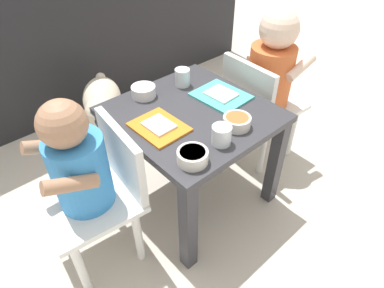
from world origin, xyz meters
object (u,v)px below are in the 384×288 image
object	(u,v)px
dining_table	(192,130)
food_tray_left	(159,126)
seated_child_left	(84,170)
water_cup_right	(221,136)
food_tray_right	(220,95)
seated_child_right	(269,73)
dog	(102,103)
cereal_bowl_right_side	(237,121)
water_cup_left	(182,78)
cereal_bowl_left_side	(144,91)
veggie_bowl_far	(193,156)

from	to	relation	value
dining_table	food_tray_left	world-z (taller)	food_tray_left
seated_child_left	water_cup_right	xyz separation A→B (m)	(0.36, -0.19, 0.05)
food_tray_left	food_tray_right	distance (m)	0.29
seated_child_right	food_tray_left	bearing A→B (deg)	178.73
dog	cereal_bowl_right_side	distance (m)	0.77
water_cup_right	dog	bearing A→B (deg)	91.07
water_cup_left	cereal_bowl_right_side	size ratio (longest dim) A/B	0.73
cereal_bowl_left_side	veggie_bowl_far	xyz separation A→B (m)	(-0.11, -0.39, -0.00)
veggie_bowl_far	cereal_bowl_right_side	xyz separation A→B (m)	(0.22, 0.03, -0.00)
dog	veggie_bowl_far	bearing A→B (deg)	-98.11
dining_table	dog	distance (m)	0.58
seated_child_right	cereal_bowl_left_side	xyz separation A→B (m)	(-0.48, 0.20, 0.02)
dog	cereal_bowl_left_side	size ratio (longest dim) A/B	4.68
veggie_bowl_far	cereal_bowl_right_side	world-z (taller)	veggie_bowl_far
water_cup_right	cereal_bowl_right_side	bearing A→B (deg)	14.44
water_cup_left	veggie_bowl_far	world-z (taller)	water_cup_left
food_tray_left	water_cup_right	world-z (taller)	water_cup_right
food_tray_left	food_tray_right	bearing A→B (deg)	0.00
food_tray_left	cereal_bowl_left_side	bearing A→B (deg)	67.62
seated_child_right	cereal_bowl_right_side	world-z (taller)	seated_child_right
food_tray_right	cereal_bowl_left_side	size ratio (longest dim) A/B	2.20
food_tray_left	cereal_bowl_left_side	size ratio (longest dim) A/B	2.01
seated_child_right	cereal_bowl_left_side	bearing A→B (deg)	157.15
seated_child_right	food_tray_left	xyz separation A→B (m)	(-0.56, 0.01, 0.00)
seated_child_left	seated_child_right	distance (m)	0.83
seated_child_left	veggie_bowl_far	bearing A→B (deg)	-39.38
seated_child_left	food_tray_right	size ratio (longest dim) A/B	3.27
food_tray_left	cereal_bowl_right_side	size ratio (longest dim) A/B	1.96
food_tray_left	water_cup_right	size ratio (longest dim) A/B	2.91
dining_table	veggie_bowl_far	size ratio (longest dim) A/B	5.76
water_cup_right	cereal_bowl_right_side	size ratio (longest dim) A/B	0.67
dog	food_tray_left	bearing A→B (deg)	-98.14
dining_table	water_cup_right	world-z (taller)	water_cup_right
food_tray_left	cereal_bowl_left_side	world-z (taller)	cereal_bowl_left_side
seated_child_right	cereal_bowl_right_side	bearing A→B (deg)	-157.47
veggie_bowl_far	water_cup_right	bearing A→B (deg)	2.37
food_tray_left	seated_child_left	bearing A→B (deg)	179.24
food_tray_left	water_cup_left	bearing A→B (deg)	33.52
dog	food_tray_left	distance (m)	0.61
seated_child_left	seated_child_right	xyz separation A→B (m)	(0.83, -0.02, 0.03)
dining_table	veggie_bowl_far	bearing A→B (deg)	-131.64
food_tray_right	cereal_bowl_right_side	xyz separation A→B (m)	(-0.09, -0.16, 0.01)
seated_child_left	food_tray_right	bearing A→B (deg)	-0.37
dog	food_tray_right	size ratio (longest dim) A/B	2.13
seated_child_left	water_cup_right	size ratio (longest dim) A/B	10.45
dining_table	water_cup_left	size ratio (longest dim) A/B	7.81
seated_child_left	veggie_bowl_far	xyz separation A→B (m)	(0.24, -0.20, 0.04)
dining_table	cereal_bowl_right_side	world-z (taller)	cereal_bowl_right_side
food_tray_right	water_cup_right	distance (m)	0.27
seated_child_right	water_cup_right	size ratio (longest dim) A/B	11.12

